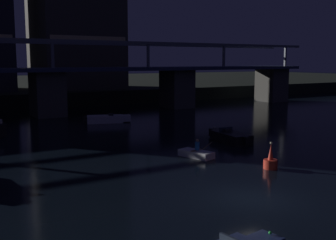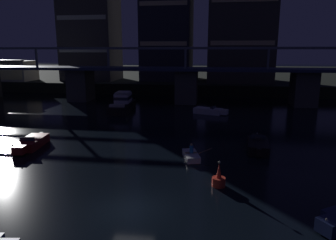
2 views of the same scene
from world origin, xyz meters
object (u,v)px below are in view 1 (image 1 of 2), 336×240
speedboat_far_left (107,119)px  channel_buoy (270,162)px  dinghy_with_paddler (196,153)px  speedboat_mid_center (230,137)px  river_bridge (47,84)px

speedboat_far_left → channel_buoy: channel_buoy is taller
dinghy_with_paddler → speedboat_mid_center: bearing=30.2°
speedboat_mid_center → dinghy_with_paddler: 6.77m
speedboat_far_left → channel_buoy: bearing=-87.7°
speedboat_far_left → dinghy_with_paddler: dinghy_with_paddler is taller
speedboat_mid_center → dinghy_with_paddler: (-5.85, -3.40, -0.14)m
dinghy_with_paddler → river_bridge: bearing=95.8°
river_bridge → speedboat_far_left: size_ratio=16.06×
river_bridge → channel_buoy: 34.03m
speedboat_mid_center → speedboat_far_left: size_ratio=1.02×
river_bridge → speedboat_far_left: river_bridge is taller
speedboat_mid_center → dinghy_with_paddler: dinghy_with_paddler is taller
speedboat_mid_center → river_bridge: bearing=109.3°
river_bridge → dinghy_with_paddler: bearing=-84.2°
speedboat_far_left → speedboat_mid_center: bearing=-73.7°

